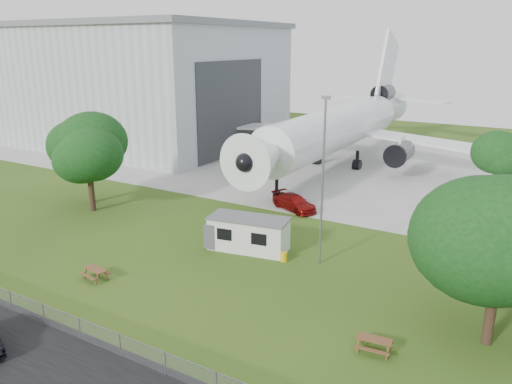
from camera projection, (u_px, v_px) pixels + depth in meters
The scene contains 17 objects.
ground at pixel (178, 270), 35.45m from camera, with size 160.00×160.00×0.00m, color #45641F.
asphalt_strip at pixel (11, 368), 24.72m from camera, with size 120.00×8.00×0.02m, color black.
concrete_apron at pixel (359, 164), 66.79m from camera, with size 120.00×46.00×0.03m, color #B7B7B2.
hangar at pixel (133, 82), 80.96m from camera, with size 43.00×31.00×18.55m.
airliner at pixel (341, 126), 64.50m from camera, with size 46.36×47.73×17.69m.
site_cabin at pixel (249, 234), 38.63m from camera, with size 6.94×3.73×2.62m.
picnic_west at pixel (96, 279), 34.12m from camera, with size 1.80×1.50×0.76m, color brown, non-canonical shape.
picnic_east at pixel (373, 351), 26.09m from camera, with size 1.80×1.50×0.76m, color brown, non-canonical shape.
fence at pixel (69, 334), 27.61m from camera, with size 58.00×0.04×1.30m, color gray.
lamp_mast at pixel (322, 184), 34.85m from camera, with size 0.16×0.16×12.00m, color slate.
tree_west_big at pixel (87, 142), 48.87m from camera, with size 7.25×7.25×9.79m.
tree_west_small at pixel (88, 159), 46.64m from camera, with size 6.50×6.50×8.31m.
tree_east_front at pixel (501, 242), 25.16m from camera, with size 8.13×8.13×9.90m.
tree_far_apron at pixel (502, 155), 51.07m from camera, with size 5.50×5.50×7.25m.
car_ne_hatch at pixel (432, 243), 38.27m from camera, with size 1.73×4.31×1.47m, color #A7A9AE.
car_ne_sedan at pixel (441, 244), 38.36m from camera, with size 1.37×3.93×1.30m, color black.
car_apron_van at pixel (294, 203), 48.04m from camera, with size 2.07×5.09×1.48m, color maroon.
Camera 1 is at (21.25, -25.05, 15.45)m, focal length 35.00 mm.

